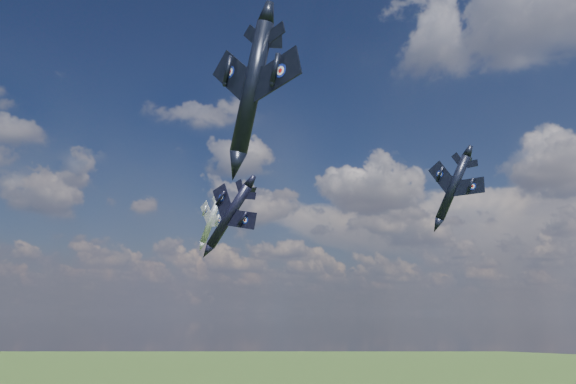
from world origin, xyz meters
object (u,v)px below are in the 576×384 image
Objects in this scene: jet_high_navy at (453,188)px; jet_left_silver at (211,221)px; jet_lead_navy at (229,216)px; jet_right_navy at (252,87)px.

jet_left_silver is (-45.57, -10.20, -1.96)m from jet_high_navy.
jet_lead_navy is 36.49m from jet_high_navy.
jet_left_silver is at bearing 137.01° from jet_lead_navy.
jet_lead_navy is 29.54m from jet_left_silver.
jet_left_silver reaches higher than jet_lead_navy.
jet_lead_navy is at bearing -32.36° from jet_left_silver.
jet_right_navy is at bearing -35.02° from jet_left_silver.
jet_right_navy is 54.76m from jet_high_navy.
jet_high_navy is at bearing 98.07° from jet_right_navy.
jet_high_navy is at bearing 18.07° from jet_left_silver.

